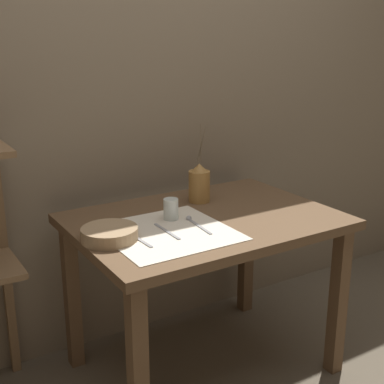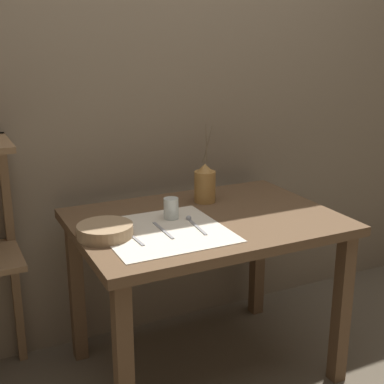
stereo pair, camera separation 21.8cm
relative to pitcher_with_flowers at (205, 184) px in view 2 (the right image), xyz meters
The scene contains 10 objects.
ground_plane 0.84m from the pitcher_with_flowers, 116.74° to the right, with size 12.00×12.00×0.00m, color brown.
stone_wall_back 0.50m from the pitcher_with_flowers, 107.67° to the left, with size 7.00×0.06×2.40m.
wooden_table 0.29m from the pitcher_with_flowers, 116.74° to the right, with size 1.10×0.78×0.73m.
linen_cloth 0.43m from the pitcher_with_flowers, 139.80° to the right, with size 0.47×0.47×0.00m.
pitcher_with_flowers is the anchor object (origin of this frame).
wooden_bowl 0.59m from the pitcher_with_flowers, 157.35° to the right, with size 0.21×0.21×0.05m.
glass_tumbler_near 0.28m from the pitcher_with_flowers, 147.53° to the right, with size 0.06×0.06×0.09m.
knife_center 0.54m from the pitcher_with_flowers, 147.95° to the right, with size 0.02×0.20×0.00m.
fork_outer 0.43m from the pitcher_with_flowers, 140.08° to the right, with size 0.01×0.20×0.00m.
spoon_inner 0.30m from the pitcher_with_flowers, 127.96° to the right, with size 0.03×0.21×0.02m.
Camera 2 is at (-0.98, -1.88, 1.48)m, focal length 50.00 mm.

